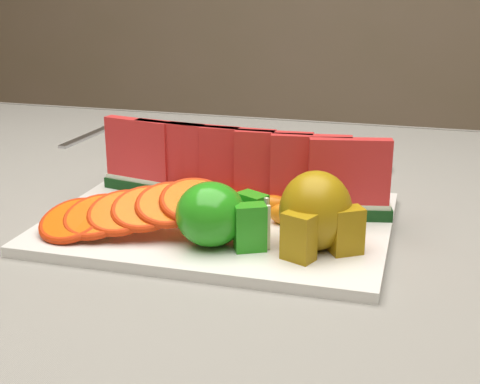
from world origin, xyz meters
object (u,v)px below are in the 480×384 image
(pear_cluster, at_px, (316,214))
(fork, at_px, (90,135))
(apple_cluster, at_px, (218,215))
(side_plate, at_px, (333,164))
(platter, at_px, (220,222))

(pear_cluster, relative_size, fork, 0.50)
(apple_cluster, xyz_separation_m, fork, (-0.39, 0.45, -0.04))
(fork, bearing_deg, apple_cluster, -48.98)
(side_plate, bearing_deg, apple_cluster, -101.12)
(platter, bearing_deg, fork, 134.76)
(platter, bearing_deg, side_plate, 72.13)
(apple_cluster, relative_size, side_plate, 0.47)
(apple_cluster, bearing_deg, side_plate, 78.88)
(apple_cluster, distance_m, side_plate, 0.38)
(side_plate, relative_size, fork, 1.13)
(side_plate, distance_m, fork, 0.47)
(pear_cluster, xyz_separation_m, fork, (-0.49, 0.43, -0.05))
(apple_cluster, xyz_separation_m, side_plate, (0.07, 0.37, -0.04))
(pear_cluster, bearing_deg, fork, 138.97)
(apple_cluster, relative_size, fork, 0.54)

